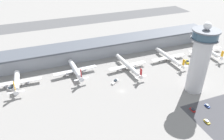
{
  "coord_description": "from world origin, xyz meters",
  "views": [
    {
      "loc": [
        -59.4,
        -129.83,
        102.91
      ],
      "look_at": [
        -2.38,
        15.3,
        11.76
      ],
      "focal_mm": 35.0,
      "sensor_mm": 36.0,
      "label": 1
    }
  ],
  "objects_px": {
    "control_tower": "(200,59)",
    "airplane_gate_foxtrot": "(206,49)",
    "airplane_gate_delta": "(128,66)",
    "car_blue_compact": "(207,106)",
    "airplane_gate_charlie": "(76,70)",
    "service_truck_catering": "(11,89)",
    "service_truck_fuel": "(115,82)",
    "service_truck_baggage": "(187,62)",
    "airplane_gate_bravo": "(17,82)",
    "car_black_suv": "(207,122)",
    "service_truck_water": "(134,70)",
    "car_grey_coupe": "(193,110)",
    "airplane_gate_echo": "(169,57)"
  },
  "relations": [
    {
      "from": "control_tower",
      "to": "service_truck_water",
      "type": "height_order",
      "value": "control_tower"
    },
    {
      "from": "service_truck_baggage",
      "to": "car_black_suv",
      "type": "xyz_separation_m",
      "value": [
        -41.31,
        -73.25,
        -0.42
      ]
    },
    {
      "from": "service_truck_baggage",
      "to": "car_blue_compact",
      "type": "height_order",
      "value": "service_truck_baggage"
    },
    {
      "from": "airplane_gate_delta",
      "to": "service_truck_water",
      "type": "distance_m",
      "value": 6.7
    },
    {
      "from": "airplane_gate_charlie",
      "to": "airplane_gate_delta",
      "type": "bearing_deg",
      "value": -10.68
    },
    {
      "from": "service_truck_water",
      "to": "service_truck_catering",
      "type": "bearing_deg",
      "value": 175.45
    },
    {
      "from": "control_tower",
      "to": "airplane_gate_bravo",
      "type": "distance_m",
      "value": 146.16
    },
    {
      "from": "service_truck_fuel",
      "to": "car_grey_coupe",
      "type": "height_order",
      "value": "service_truck_fuel"
    },
    {
      "from": "airplane_gate_delta",
      "to": "service_truck_water",
      "type": "height_order",
      "value": "airplane_gate_delta"
    },
    {
      "from": "service_truck_water",
      "to": "car_black_suv",
      "type": "relative_size",
      "value": 1.62
    },
    {
      "from": "service_truck_catering",
      "to": "airplane_gate_foxtrot",
      "type": "bearing_deg",
      "value": -0.95
    },
    {
      "from": "airplane_gate_bravo",
      "to": "airplane_gate_foxtrot",
      "type": "relative_size",
      "value": 0.86
    },
    {
      "from": "service_truck_water",
      "to": "car_blue_compact",
      "type": "relative_size",
      "value": 1.75
    },
    {
      "from": "airplane_gate_charlie",
      "to": "service_truck_catering",
      "type": "height_order",
      "value": "airplane_gate_charlie"
    },
    {
      "from": "service_truck_catering",
      "to": "car_grey_coupe",
      "type": "bearing_deg",
      "value": -31.66
    },
    {
      "from": "service_truck_baggage",
      "to": "service_truck_water",
      "type": "distance_m",
      "value": 56.04
    },
    {
      "from": "airplane_gate_charlie",
      "to": "airplane_gate_delta",
      "type": "xyz_separation_m",
      "value": [
        47.55,
        -8.96,
        -0.47
      ]
    },
    {
      "from": "airplane_gate_delta",
      "to": "service_truck_baggage",
      "type": "relative_size",
      "value": 5.89
    },
    {
      "from": "airplane_gate_bravo",
      "to": "service_truck_catering",
      "type": "distance_m",
      "value": 7.06
    },
    {
      "from": "car_black_suv",
      "to": "car_blue_compact",
      "type": "relative_size",
      "value": 1.08
    },
    {
      "from": "airplane_gate_echo",
      "to": "service_truck_catering",
      "type": "bearing_deg",
      "value": 178.71
    },
    {
      "from": "airplane_gate_delta",
      "to": "service_truck_baggage",
      "type": "bearing_deg",
      "value": -8.56
    },
    {
      "from": "service_truck_catering",
      "to": "airplane_gate_charlie",
      "type": "bearing_deg",
      "value": 4.57
    },
    {
      "from": "airplane_gate_foxtrot",
      "to": "airplane_gate_delta",
      "type": "bearing_deg",
      "value": -179.14
    },
    {
      "from": "airplane_gate_bravo",
      "to": "service_truck_baggage",
      "type": "height_order",
      "value": "airplane_gate_bravo"
    },
    {
      "from": "airplane_gate_charlie",
      "to": "service_truck_baggage",
      "type": "xyz_separation_m",
      "value": [
        107.83,
        -18.03,
        -3.66
      ]
    },
    {
      "from": "car_blue_compact",
      "to": "service_truck_baggage",
      "type": "bearing_deg",
      "value": 64.03
    },
    {
      "from": "airplane_gate_charlie",
      "to": "airplane_gate_echo",
      "type": "distance_m",
      "value": 93.62
    },
    {
      "from": "control_tower",
      "to": "service_truck_fuel",
      "type": "distance_m",
      "value": 69.47
    },
    {
      "from": "airplane_gate_delta",
      "to": "airplane_gate_foxtrot",
      "type": "bearing_deg",
      "value": 0.86
    },
    {
      "from": "control_tower",
      "to": "airplane_gate_echo",
      "type": "relative_size",
      "value": 1.25
    },
    {
      "from": "service_truck_fuel",
      "to": "car_blue_compact",
      "type": "distance_m",
      "value": 73.59
    },
    {
      "from": "service_truck_catering",
      "to": "service_truck_water",
      "type": "bearing_deg",
      "value": -4.55
    },
    {
      "from": "airplane_gate_delta",
      "to": "car_blue_compact",
      "type": "relative_size",
      "value": 10.94
    },
    {
      "from": "airplane_gate_bravo",
      "to": "service_truck_fuel",
      "type": "relative_size",
      "value": 4.89
    },
    {
      "from": "control_tower",
      "to": "airplane_gate_foxtrot",
      "type": "bearing_deg",
      "value": 41.14
    },
    {
      "from": "airplane_gate_echo",
      "to": "service_truck_water",
      "type": "xyz_separation_m",
      "value": [
        -41.27,
        -5.15,
        -2.63
      ]
    },
    {
      "from": "control_tower",
      "to": "airplane_gate_delta",
      "type": "bearing_deg",
      "value": 126.06
    },
    {
      "from": "car_grey_coupe",
      "to": "service_truck_fuel",
      "type": "bearing_deg",
      "value": 125.22
    },
    {
      "from": "service_truck_baggage",
      "to": "airplane_gate_delta",
      "type": "bearing_deg",
      "value": 171.44
    },
    {
      "from": "control_tower",
      "to": "airplane_gate_charlie",
      "type": "distance_m",
      "value": 103.6
    },
    {
      "from": "service_truck_catering",
      "to": "car_blue_compact",
      "type": "xyz_separation_m",
      "value": [
        132.76,
        -74.19,
        -0.34
      ]
    },
    {
      "from": "car_grey_coupe",
      "to": "car_blue_compact",
      "type": "bearing_deg",
      "value": -1.21
    },
    {
      "from": "airplane_gate_bravo",
      "to": "airplane_gate_echo",
      "type": "height_order",
      "value": "airplane_gate_bravo"
    },
    {
      "from": "airplane_gate_charlie",
      "to": "service_truck_water",
      "type": "xyz_separation_m",
      "value": [
        52.03,
        -12.82,
        -3.62
      ]
    },
    {
      "from": "car_black_suv",
      "to": "service_truck_catering",
      "type": "bearing_deg",
      "value": 144.29
    },
    {
      "from": "airplane_gate_delta",
      "to": "car_black_suv",
      "type": "distance_m",
      "value": 84.55
    },
    {
      "from": "service_truck_baggage",
      "to": "car_grey_coupe",
      "type": "bearing_deg",
      "value": -125.11
    },
    {
      "from": "airplane_gate_delta",
      "to": "service_truck_baggage",
      "type": "height_order",
      "value": "airplane_gate_delta"
    },
    {
      "from": "service_truck_fuel",
      "to": "car_grey_coupe",
      "type": "xyz_separation_m",
      "value": [
        37.6,
        -53.27,
        -0.26
      ]
    }
  ]
}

